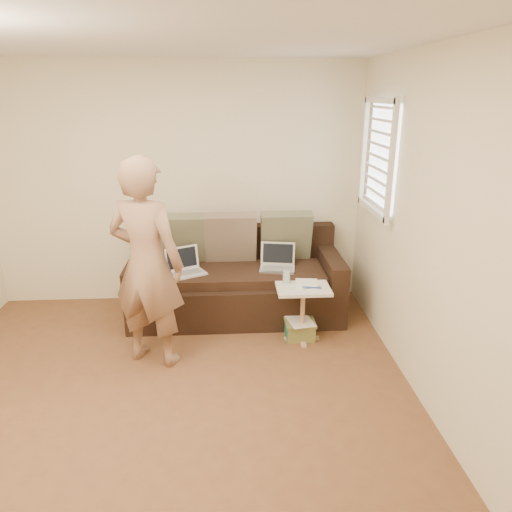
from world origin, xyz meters
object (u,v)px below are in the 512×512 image
sofa (236,276)px  person (147,264)px  striped_box (300,329)px  laptop_white (187,274)px  side_table (302,314)px  laptop_silver (277,270)px  drinking_glass (286,277)px

sofa → person: bearing=-130.6°
person → striped_box: bearing=-145.5°
laptop_white → person: person is taller
sofa → side_table: bearing=-45.5°
sofa → striped_box: bearing=-43.8°
sofa → laptop_white: 0.53m
striped_box → side_table: bearing=-73.4°
laptop_silver → drinking_glass: drinking_glass is taller
drinking_glass → person: bearing=-162.7°
sofa → striped_box: 0.89m
sofa → side_table: 0.89m
person → drinking_glass: person is taller
laptop_silver → laptop_white: bearing=-165.7°
sofa → drinking_glass: (0.47, -0.51, 0.18)m
laptop_white → person: (-0.26, -0.75, 0.39)m
laptop_silver → sofa: bearing=179.6°
side_table → laptop_silver: bearing=109.0°
laptop_white → striped_box: (1.10, -0.43, -0.43)m
laptop_white → side_table: laptop_white is taller
laptop_white → side_table: size_ratio=0.65×
laptop_silver → laptop_white: (-0.93, -0.07, 0.00)m
sofa → person: person is taller
laptop_silver → drinking_glass: 0.44m
laptop_white → drinking_glass: bearing=-47.6°
person → side_table: bearing=-147.6°
laptop_white → laptop_silver: bearing=-22.8°
laptop_silver → striped_box: bearing=-60.7°
laptop_silver → striped_box: laptop_silver is taller
drinking_glass → laptop_silver: bearing=95.6°
laptop_silver → person: size_ratio=0.20×
sofa → laptop_silver: sofa is taller
person → sofa: bearing=-109.2°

